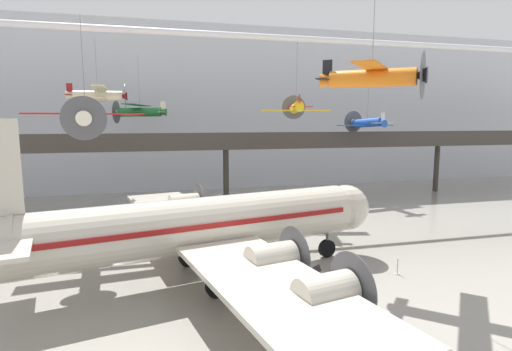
% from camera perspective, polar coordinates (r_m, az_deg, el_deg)
% --- Properties ---
extents(ground_plane, '(260.00, 260.00, 0.00)m').
position_cam_1_polar(ground_plane, '(24.38, 7.52, -16.46)').
color(ground_plane, gray).
extents(hangar_back_wall, '(140.00, 3.00, 23.53)m').
position_cam_1_polar(hangar_back_wall, '(59.74, -6.23, 9.50)').
color(hangar_back_wall, silver).
rests_on(hangar_back_wall, ground).
extents(mezzanine_walkway, '(110.00, 3.20, 8.63)m').
position_cam_1_polar(mezzanine_walkway, '(48.00, -4.15, 4.26)').
color(mezzanine_walkway, '#38332D').
rests_on(mezzanine_walkway, ground).
extents(ceiling_truss_beam, '(120.00, 0.60, 0.60)m').
position_cam_1_polar(ceiling_truss_beam, '(40.70, -2.18, 19.33)').
color(ceiling_truss_beam, silver).
extents(airliner_silver_main, '(27.10, 31.27, 10.11)m').
position_cam_1_polar(airliner_silver_main, '(25.06, -8.81, -7.24)').
color(airliner_silver_main, beige).
rests_on(airliner_silver_main, ground).
extents(suspended_plane_orange_highwing, '(6.94, 7.03, 6.53)m').
position_cam_1_polar(suspended_plane_orange_highwing, '(27.45, 16.22, 13.32)').
color(suspended_plane_orange_highwing, orange).
extents(suspended_plane_cream_biplane, '(5.62, 6.91, 6.63)m').
position_cam_1_polar(suspended_plane_cream_biplane, '(42.60, -21.63, 10.62)').
color(suspended_plane_cream_biplane, beige).
extents(suspended_plane_blue_trainer, '(7.82, 6.42, 9.19)m').
position_cam_1_polar(suspended_plane_blue_trainer, '(51.63, 15.60, 7.23)').
color(suspended_plane_blue_trainer, '#1E4CAD').
extents(suspended_plane_yellow_lowwing, '(7.11, 5.91, 7.60)m').
position_cam_1_polar(suspended_plane_yellow_lowwing, '(40.93, 5.79, 9.59)').
color(suspended_plane_yellow_lowwing, yellow).
extents(suspended_plane_green_biplane, '(6.57, 7.86, 8.11)m').
position_cam_1_polar(suspended_plane_green_biplane, '(51.09, -16.28, 8.74)').
color(suspended_plane_green_biplane, '#1E6B33').
extents(suspended_plane_red_highwing, '(8.55, 6.98, 9.04)m').
position_cam_1_polar(suspended_plane_red_highwing, '(33.02, -23.12, 7.25)').
color(suspended_plane_red_highwing, red).
extents(stanchion_barrier, '(0.36, 0.36, 1.08)m').
position_cam_1_polar(stanchion_barrier, '(28.44, 19.55, -12.53)').
color(stanchion_barrier, '#B2B5BA').
rests_on(stanchion_barrier, ground).
extents(info_sign_pedestal, '(0.36, 0.72, 1.24)m').
position_cam_1_polar(info_sign_pedestal, '(25.82, 8.71, -13.96)').
color(info_sign_pedestal, '#4C4C51').
rests_on(info_sign_pedestal, ground).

